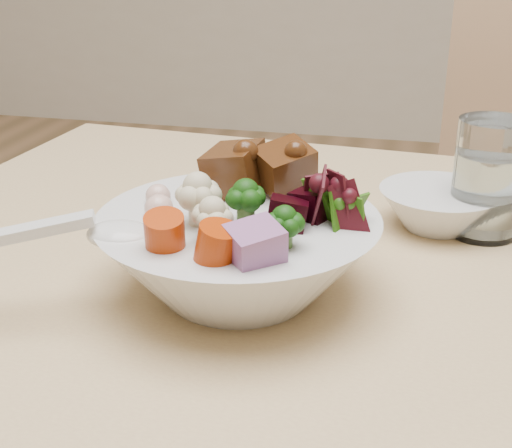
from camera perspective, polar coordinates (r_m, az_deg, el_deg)
name	(u,v)px	position (r m, az deg, el deg)	size (l,w,h in m)	color
food_bowl	(241,249)	(0.64, -1.21, -2.00)	(0.25, 0.25, 0.14)	silver
soup_spoon	(96,234)	(0.61, -12.67, -0.77)	(0.16, 0.09, 0.03)	silver
water_glass	(488,183)	(0.79, 18.03, 3.15)	(0.07, 0.07, 0.13)	white
side_bowl	(438,209)	(0.81, 14.37, 1.19)	(0.13, 0.13, 0.04)	silver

